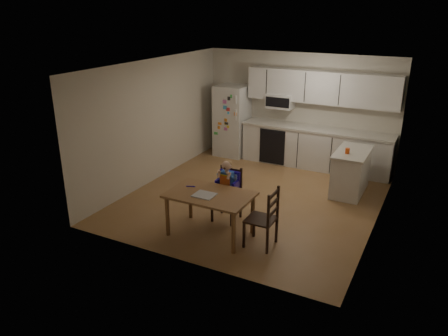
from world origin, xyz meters
TOP-DOWN VIEW (x-y plane):
  - room at (0.00, 0.48)m, footprint 4.52×5.01m
  - refrigerator at (-1.55, 2.15)m, footprint 0.72×0.70m
  - kitchen_run at (0.50, 2.24)m, footprint 3.37×0.62m
  - kitchen_island at (1.56, 1.12)m, footprint 0.60×1.15m
  - red_cup at (1.49, 0.92)m, footprint 0.08×0.08m
  - dining_table at (-0.06, -1.62)m, footprint 1.32×0.85m
  - napkin at (-0.11, -1.71)m, footprint 0.33×0.28m
  - toddler_spoon at (-0.48, -1.53)m, footprint 0.12×0.06m
  - chair_booster at (-0.06, -1.00)m, footprint 0.41×0.41m
  - chair_side at (0.89, -1.57)m, footprint 0.42×0.42m

SIDE VIEW (x-z plane):
  - kitchen_island at x=1.56m, z-range 0.00..0.85m
  - chair_side at x=0.89m, z-range 0.06..1.01m
  - dining_table at x=-0.06m, z-range 0.26..0.96m
  - chair_booster at x=-0.06m, z-range 0.11..1.19m
  - napkin at x=-0.11m, z-range 0.71..0.72m
  - toddler_spoon at x=-0.48m, z-range 0.71..0.72m
  - refrigerator at x=-1.55m, z-range 0.00..1.70m
  - kitchen_run at x=0.50m, z-range -0.20..1.95m
  - red_cup at x=1.49m, z-range 0.85..0.96m
  - room at x=0.00m, z-range -0.01..2.51m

